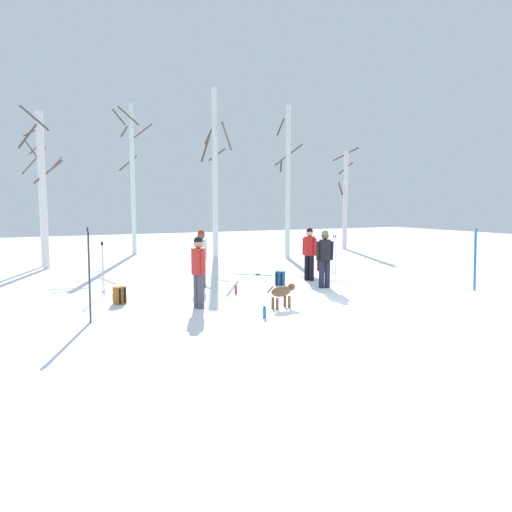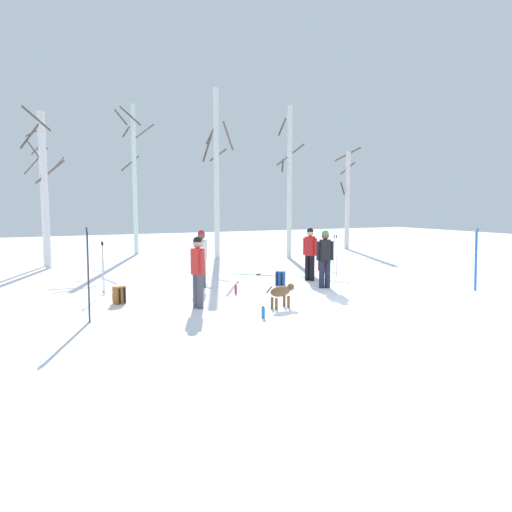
# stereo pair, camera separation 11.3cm
# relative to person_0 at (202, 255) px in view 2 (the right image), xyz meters

# --- Properties ---
(ground_plane) EXTENTS (60.00, 60.00, 0.00)m
(ground_plane) POSITION_rel_person_0_xyz_m (1.88, -3.61, -0.98)
(ground_plane) COLOR white
(person_0) EXTENTS (0.34, 0.52, 1.72)m
(person_0) POSITION_rel_person_0_xyz_m (0.00, 0.00, 0.00)
(person_0) COLOR #4C4C56
(person_0) RESTS_ON ground_plane
(person_1) EXTENTS (0.50, 0.34, 1.72)m
(person_1) POSITION_rel_person_0_xyz_m (3.22, -1.74, 0.00)
(person_1) COLOR #1E2338
(person_1) RESTS_ON ground_plane
(person_2) EXTENTS (0.34, 0.48, 1.72)m
(person_2) POSITION_rel_person_0_xyz_m (3.57, -0.37, 0.00)
(person_2) COLOR black
(person_2) RESTS_ON ground_plane
(person_3) EXTENTS (0.34, 0.51, 1.72)m
(person_3) POSITION_rel_person_0_xyz_m (-1.05, -2.70, 0.00)
(person_3) COLOR #4C4C56
(person_3) RESTS_ON ground_plane
(dog) EXTENTS (0.88, 0.35, 0.57)m
(dog) POSITION_rel_person_0_xyz_m (0.74, -3.60, -0.59)
(dog) COLOR brown
(dog) RESTS_ON ground_plane
(ski_pair_planted_0) EXTENTS (0.13, 0.21, 1.79)m
(ski_pair_planted_0) POSITION_rel_person_0_xyz_m (6.87, -3.98, -0.09)
(ski_pair_planted_0) COLOR blue
(ski_pair_planted_0) RESTS_ON ground_plane
(ski_pair_planted_1) EXTENTS (0.03, 0.22, 2.01)m
(ski_pair_planted_1) POSITION_rel_person_0_xyz_m (-3.57, -3.06, 0.02)
(ski_pair_planted_1) COLOR black
(ski_pair_planted_1) RESTS_ON ground_plane
(ski_pair_lying_0) EXTENTS (1.38, 1.39, 0.05)m
(ski_pair_lying_0) POSITION_rel_person_0_xyz_m (2.58, 1.49, -0.97)
(ski_pair_lying_0) COLOR green
(ski_pair_lying_0) RESTS_ON ground_plane
(ski_poles_0) EXTENTS (0.07, 0.27, 1.46)m
(ski_poles_0) POSITION_rel_person_0_xyz_m (-2.83, 0.07, -0.20)
(ski_poles_0) COLOR #B2B2BC
(ski_poles_0) RESTS_ON ground_plane
(ski_poles_1) EXTENTS (0.07, 0.24, 1.40)m
(ski_poles_1) POSITION_rel_person_0_xyz_m (5.04, 0.31, -0.23)
(ski_poles_1) COLOR #B2B2BC
(ski_poles_1) RESTS_ON ground_plane
(backpack_0) EXTENTS (0.35, 0.34, 0.44)m
(backpack_0) POSITION_rel_person_0_xyz_m (2.26, -0.77, -0.77)
(backpack_0) COLOR #1E4C99
(backpack_0) RESTS_ON ground_plane
(backpack_1) EXTENTS (0.31, 0.29, 0.44)m
(backpack_1) POSITION_rel_person_0_xyz_m (5.24, 1.37, -0.77)
(backpack_1) COLOR red
(backpack_1) RESTS_ON ground_plane
(backpack_2) EXTENTS (0.32, 0.34, 0.44)m
(backpack_2) POSITION_rel_person_0_xyz_m (-2.67, -1.39, -0.77)
(backpack_2) COLOR #99591E
(backpack_2) RESTS_ON ground_plane
(water_bottle_0) EXTENTS (0.07, 0.07, 0.25)m
(water_bottle_0) POSITION_rel_person_0_xyz_m (0.49, -1.42, -0.86)
(water_bottle_0) COLOR red
(water_bottle_0) RESTS_ON ground_plane
(water_bottle_1) EXTENTS (0.08, 0.08, 0.26)m
(water_bottle_1) POSITION_rel_person_0_xyz_m (-0.11, -4.30, -0.86)
(water_bottle_1) COLOR #1E72BF
(water_bottle_1) RESTS_ON ground_plane
(birch_tree_0) EXTENTS (1.48, 1.33, 6.06)m
(birch_tree_0) POSITION_rel_person_0_xyz_m (-4.00, 7.36, 2.19)
(birch_tree_0) COLOR silver
(birch_tree_0) RESTS_ON ground_plane
(birch_tree_1) EXTENTS (1.60, 1.51, 6.05)m
(birch_tree_1) POSITION_rel_person_0_xyz_m (-3.94, 6.58, 2.13)
(birch_tree_1) COLOR white
(birch_tree_1) RESTS_ON ground_plane
(birch_tree_2) EXTENTS (1.76, 1.74, 7.26)m
(birch_tree_2) POSITION_rel_person_0_xyz_m (0.25, 10.39, 2.88)
(birch_tree_2) COLOR silver
(birch_tree_2) RESTS_ON ground_plane
(birch_tree_3) EXTENTS (1.56, 1.56, 7.64)m
(birch_tree_3) POSITION_rel_person_0_xyz_m (3.27, 7.11, 2.95)
(birch_tree_3) COLOR silver
(birch_tree_3) RESTS_ON ground_plane
(birch_tree_4) EXTENTS (1.49, 1.06, 6.85)m
(birch_tree_4) POSITION_rel_person_0_xyz_m (6.22, 5.62, 2.54)
(birch_tree_4) COLOR silver
(birch_tree_4) RESTS_ON ground_plane
(birch_tree_5) EXTENTS (1.44, 1.27, 5.64)m
(birch_tree_5) POSITION_rel_person_0_xyz_m (11.33, 8.12, 1.82)
(birch_tree_5) COLOR silver
(birch_tree_5) RESTS_ON ground_plane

